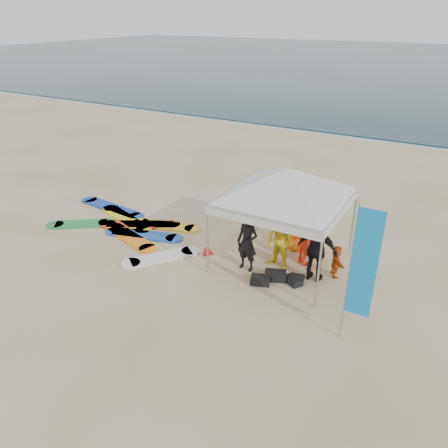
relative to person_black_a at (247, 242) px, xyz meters
name	(u,v)px	position (x,y,z in m)	size (l,w,h in m)	color
ground	(163,310)	(-0.89, -2.62, -0.82)	(120.00, 120.00, 0.00)	beige
ocean	(440,64)	(-0.89, 57.38, -0.78)	(160.00, 84.00, 0.08)	#0C2633
shoreline_foam	(358,136)	(-0.89, 15.58, -0.82)	(160.00, 1.20, 0.01)	silver
person_black_a	(247,242)	(0.00, 0.00, 0.00)	(0.60, 0.39, 1.64)	black
person_yellow	(280,241)	(0.75, 0.45, 0.02)	(0.81, 0.63, 1.68)	yellow
person_orange_a	(306,238)	(1.27, 1.06, -0.02)	(1.03, 0.59, 1.60)	red
person_black_b	(317,250)	(1.79, 0.39, 0.08)	(1.05, 0.44, 1.80)	black
person_orange_b	(301,221)	(0.86, 1.68, 0.12)	(0.92, 0.60, 1.88)	orange
person_seated	(336,261)	(2.20, 0.84, -0.38)	(0.82, 0.26, 0.88)	#C94F11
canopy_tent	(288,168)	(0.70, 0.77, 1.96)	(4.24, 4.24, 3.20)	#A5A5A8
feather_flag	(362,266)	(3.26, -1.50, 1.06)	(0.54, 0.04, 3.19)	#A5A5A8
marker_pennant	(210,253)	(-0.86, -0.52, -0.32)	(0.28, 0.28, 0.64)	#A5A5A8
gear_pile	(278,278)	(1.01, -0.16, -0.72)	(1.34, 0.92, 0.22)	black
surfboard_spread	(132,227)	(-4.39, 0.36, -0.78)	(5.62, 3.17, 0.07)	orange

